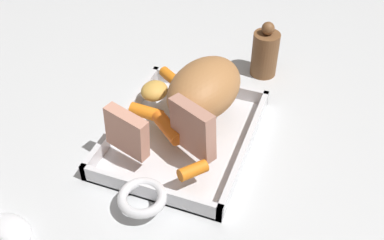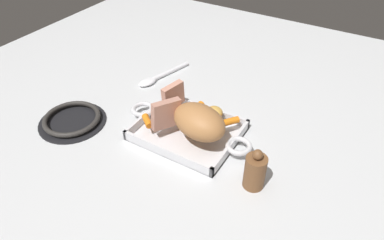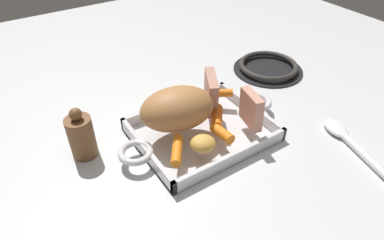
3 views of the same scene
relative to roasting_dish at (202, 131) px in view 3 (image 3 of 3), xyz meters
name	(u,v)px [view 3 (image 3 of 3)]	position (x,y,z in m)	size (l,w,h in m)	color
ground_plane	(202,135)	(0.00, 0.00, -0.01)	(1.91, 1.91, 0.00)	silver
roasting_dish	(202,131)	(0.00, 0.00, 0.00)	(0.39, 0.23, 0.04)	silver
pork_roast	(177,109)	(-0.05, 0.02, 0.07)	(0.16, 0.11, 0.09)	#AC7241
roast_slice_thick	(211,92)	(0.05, 0.04, 0.07)	(0.02, 0.08, 0.08)	tan
roast_slice_thin	(251,109)	(0.09, -0.06, 0.06)	(0.02, 0.07, 0.07)	tan
baby_carrot_northeast	(222,133)	(0.01, -0.06, 0.03)	(0.02, 0.02, 0.06)	orange
baby_carrot_southeast	(177,150)	(-0.10, -0.06, 0.03)	(0.02, 0.02, 0.07)	orange
baby_carrot_long	(217,117)	(0.03, -0.01, 0.04)	(0.02, 0.02, 0.07)	orange
baby_carrot_short	(223,93)	(0.10, 0.06, 0.03)	(0.02, 0.02, 0.05)	orange
potato_whole	(203,144)	(-0.05, -0.07, 0.04)	(0.05, 0.05, 0.03)	gold
stove_burner_rear	(268,67)	(0.33, 0.13, 0.00)	(0.20, 0.20, 0.02)	black
serving_spoon	(350,142)	(0.25, -0.20, 0.00)	(0.09, 0.23, 0.02)	white
pepper_mill	(81,136)	(-0.24, 0.08, 0.04)	(0.05, 0.05, 0.12)	brown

